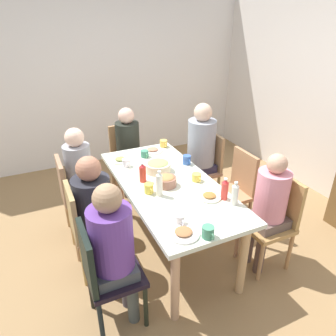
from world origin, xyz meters
TOP-DOWN VIEW (x-y plane):
  - ground_plane at (0.00, 0.00)m, footprint 5.75×5.75m
  - wall_left at (-2.46, 0.00)m, footprint 0.12×4.84m
  - dining_table at (0.00, 0.00)m, footprint 1.81×0.83m
  - chair_0 at (-0.60, -0.79)m, footprint 0.40×0.40m
  - person_0 at (-0.60, -0.70)m, footprint 0.30×0.30m
  - chair_1 at (0.60, -0.79)m, footprint 0.40×0.40m
  - person_1 at (0.60, -0.70)m, footprint 0.31×0.31m
  - chair_2 at (0.00, -0.79)m, footprint 0.40×0.40m
  - person_2 at (0.00, -0.70)m, footprint 0.32×0.32m
  - chair_3 at (0.00, 0.79)m, footprint 0.40×0.40m
  - chair_4 at (0.60, 0.79)m, footprint 0.40×0.40m
  - person_4 at (0.60, 0.70)m, footprint 0.30×0.30m
  - chair_5 at (-0.60, 0.79)m, footprint 0.40×0.40m
  - person_5 at (-0.60, 0.70)m, footprint 0.33×0.33m
  - chair_6 at (-1.28, 0.00)m, footprint 0.40×0.40m
  - person_6 at (-1.19, 0.00)m, footprint 0.30×0.30m
  - plate_0 at (-0.63, -0.27)m, footprint 0.21×0.21m
  - plate_1 at (-0.73, 0.14)m, footprint 0.23×0.23m
  - plate_2 at (0.40, 0.21)m, footprint 0.20×0.20m
  - plate_3 at (0.74, -0.22)m, footprint 0.23×0.23m
  - bowl_0 at (-0.25, 0.01)m, footprint 0.26×0.26m
  - bowl_1 at (0.05, -0.04)m, footprint 0.19×0.19m
  - cup_0 at (-0.49, -0.25)m, footprint 0.12×0.08m
  - cup_1 at (-0.81, 0.32)m, footprint 0.12×0.09m
  - cup_2 at (-0.27, 0.34)m, footprint 0.12×0.08m
  - cup_3 at (0.10, -0.23)m, footprint 0.12×0.08m
  - cup_4 at (-0.63, 0.01)m, footprint 0.12×0.09m
  - cup_5 at (0.09, 0.26)m, footprint 0.12×0.09m
  - cup_6 at (0.62, -0.19)m, footprint 0.11×0.08m
  - cup_7 at (0.84, -0.08)m, footprint 0.12×0.09m
  - bottle_0 at (-0.11, -0.21)m, footprint 0.06×0.06m
  - bottle_1 at (0.46, 0.31)m, footprint 0.06×0.06m
  - bottle_2 at (0.57, 0.34)m, footprint 0.06×0.06m
  - bottle_3 at (0.18, -0.17)m, footprint 0.06×0.06m

SIDE VIEW (x-z plane):
  - ground_plane at x=0.00m, z-range 0.00..0.00m
  - chair_0 at x=-0.60m, z-range 0.06..0.96m
  - chair_1 at x=0.60m, z-range 0.06..0.96m
  - chair_2 at x=0.00m, z-range 0.06..0.96m
  - chair_3 at x=0.00m, z-range 0.06..0.96m
  - chair_4 at x=0.60m, z-range 0.06..0.96m
  - chair_5 at x=-0.60m, z-range 0.06..0.96m
  - chair_6 at x=-1.28m, z-range 0.06..0.96m
  - dining_table at x=0.00m, z-range 0.29..1.05m
  - person_4 at x=0.60m, z-range 0.11..1.27m
  - person_6 at x=-1.19m, z-range 0.12..1.28m
  - person_2 at x=0.00m, z-range 0.13..1.29m
  - person_0 at x=-0.60m, z-range 0.10..1.31m
  - person_1 at x=0.60m, z-range 0.12..1.34m
  - person_5 at x=-0.60m, z-range 0.13..1.42m
  - plate_2 at x=0.40m, z-range 0.75..0.79m
  - plate_3 at x=0.74m, z-range 0.75..0.79m
  - plate_0 at x=-0.63m, z-range 0.75..0.79m
  - plate_1 at x=-0.73m, z-range 0.75..0.79m
  - cup_5 at x=0.09m, z-range 0.76..0.83m
  - cup_4 at x=-0.63m, z-range 0.76..0.83m
  - cup_6 at x=0.62m, z-range 0.76..0.84m
  - cup_1 at x=-0.81m, z-range 0.76..0.84m
  - cup_0 at x=-0.49m, z-range 0.76..0.84m
  - cup_7 at x=0.84m, z-range 0.76..0.85m
  - cup_3 at x=0.10m, z-range 0.76..0.85m
  - cup_2 at x=-0.27m, z-range 0.76..0.86m
  - bowl_1 at x=0.05m, z-range 0.76..0.86m
  - bowl_0 at x=-0.25m, z-range 0.76..0.87m
  - bottle_0 at x=-0.11m, z-range 0.75..0.95m
  - bottle_1 at x=0.46m, z-range 0.75..0.95m
  - bottle_2 at x=0.57m, z-range 0.75..0.96m
  - bottle_3 at x=0.18m, z-range 0.75..0.99m
  - wall_left at x=-2.46m, z-range 0.00..2.60m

